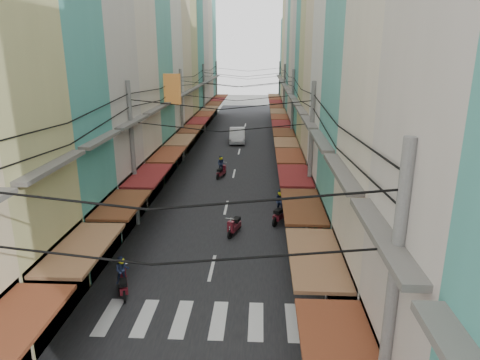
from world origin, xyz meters
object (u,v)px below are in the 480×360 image
(traffic_sign, at_px, (328,263))
(bicycle, at_px, (357,236))
(market_umbrella, at_px, (343,225))
(white_car, at_px, (237,142))

(traffic_sign, bearing_deg, bicycle, 68.85)
(market_umbrella, bearing_deg, white_car, 102.59)
(bicycle, relative_size, market_umbrella, 0.71)
(white_car, relative_size, traffic_sign, 2.02)
(white_car, xyz_separation_m, traffic_sign, (5.24, -31.72, 1.99))
(market_umbrella, height_order, traffic_sign, traffic_sign)
(market_umbrella, bearing_deg, bicycle, 67.24)
(bicycle, xyz_separation_m, traffic_sign, (-2.72, -7.02, 1.99))
(white_car, xyz_separation_m, market_umbrella, (6.36, -28.49, 2.19))
(traffic_sign, bearing_deg, white_car, 99.38)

